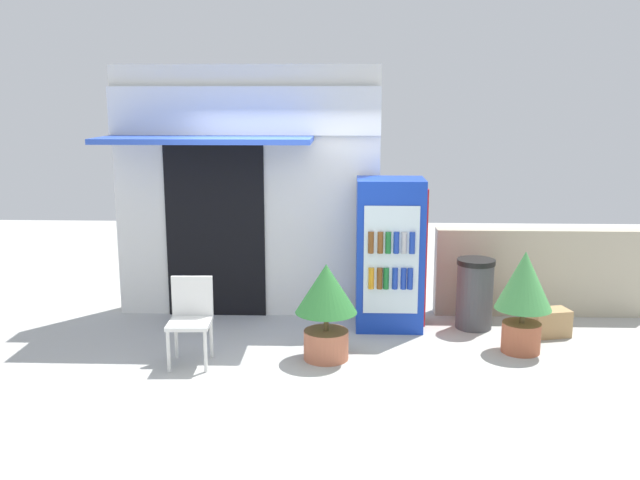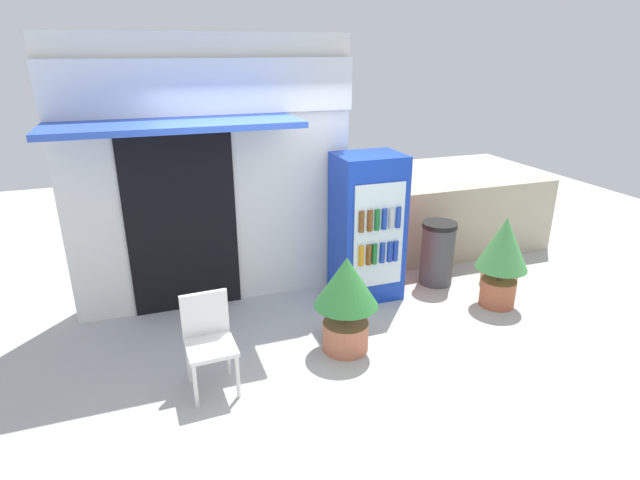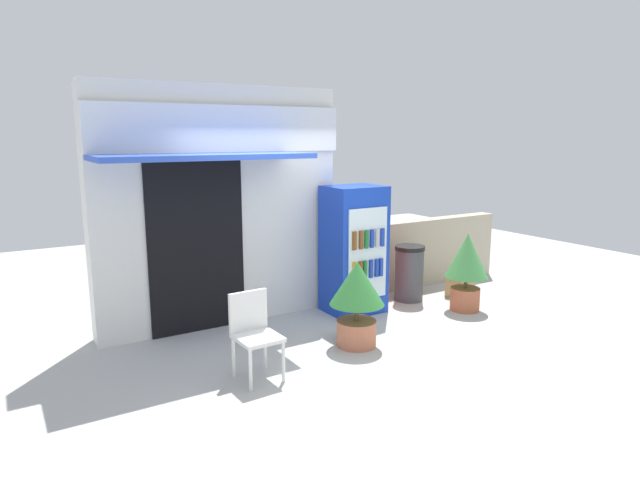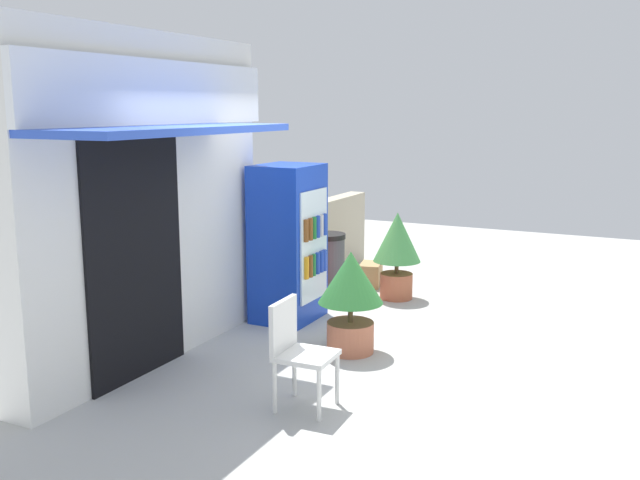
% 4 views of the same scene
% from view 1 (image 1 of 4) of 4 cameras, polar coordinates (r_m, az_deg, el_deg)
% --- Properties ---
extents(ground, '(16.00, 16.00, 0.00)m').
position_cam_1_polar(ground, '(7.25, -2.35, -9.69)').
color(ground, '#B2B2AD').
extents(storefront_building, '(3.18, 1.22, 3.01)m').
position_cam_1_polar(storefront_building, '(8.48, -6.09, 4.26)').
color(storefront_building, silver).
rests_on(storefront_building, ground).
extents(drink_cooler, '(0.78, 0.68, 1.74)m').
position_cam_1_polar(drink_cooler, '(8.02, 5.77, -1.16)').
color(drink_cooler, '#1438B2').
rests_on(drink_cooler, ground).
extents(plastic_chair, '(0.43, 0.45, 0.87)m').
position_cam_1_polar(plastic_chair, '(7.12, -10.54, -6.02)').
color(plastic_chair, silver).
rests_on(plastic_chair, ground).
extents(potted_plant_near_shop, '(0.63, 0.63, 1.00)m').
position_cam_1_polar(potted_plant_near_shop, '(7.05, 0.51, -5.12)').
color(potted_plant_near_shop, '#BC6B4C').
rests_on(potted_plant_near_shop, ground).
extents(potted_plant_curbside, '(0.59, 0.59, 1.09)m').
position_cam_1_polar(potted_plant_curbside, '(7.53, 16.36, -4.09)').
color(potted_plant_curbside, '#AD5B3D').
rests_on(potted_plant_curbside, ground).
extents(trash_bin, '(0.44, 0.44, 0.82)m').
position_cam_1_polar(trash_bin, '(8.25, 12.56, -4.30)').
color(trash_bin, '#47474C').
rests_on(trash_bin, ground).
extents(stone_boundary_wall, '(2.62, 0.24, 1.07)m').
position_cam_1_polar(stone_boundary_wall, '(8.95, 17.76, -2.52)').
color(stone_boundary_wall, '#B7AD93').
rests_on(stone_boundary_wall, ground).
extents(cardboard_box, '(0.47, 0.35, 0.31)m').
position_cam_1_polar(cardboard_box, '(8.27, 18.29, -6.45)').
color(cardboard_box, tan).
rests_on(cardboard_box, ground).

